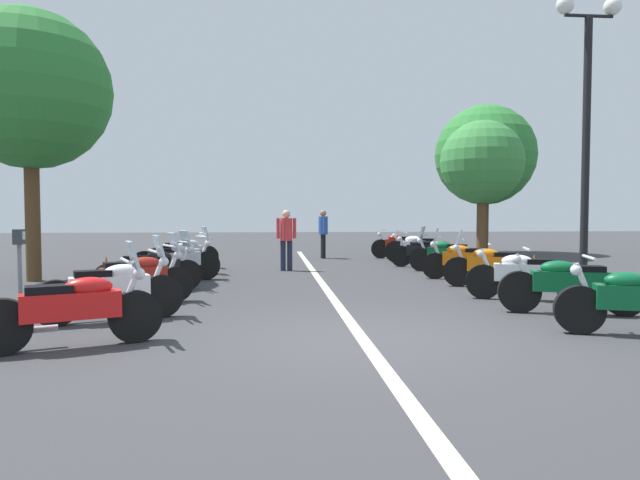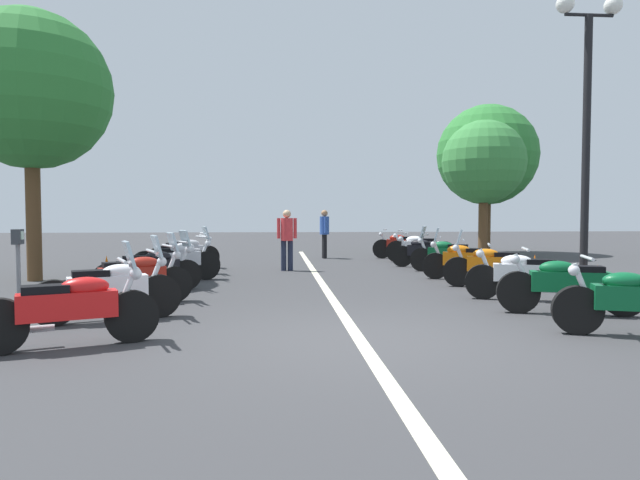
% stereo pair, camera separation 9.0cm
% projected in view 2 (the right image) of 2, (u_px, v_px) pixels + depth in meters
% --- Properties ---
extents(ground_plane, '(80.00, 80.00, 0.00)m').
position_uv_depth(ground_plane, '(360.00, 340.00, 6.66)').
color(ground_plane, '#38383A').
extents(lane_centre_stripe, '(21.08, 0.16, 0.01)m').
position_uv_depth(lane_centre_stripe, '(323.00, 285.00, 11.79)').
color(lane_centre_stripe, beige).
rests_on(lane_centre_stripe, ground_plane).
extents(motorcycle_left_row_0, '(0.96, 1.89, 1.20)m').
position_uv_depth(motorcycle_left_row_0, '(71.00, 308.00, 6.25)').
color(motorcycle_left_row_0, black).
rests_on(motorcycle_left_row_0, ground_plane).
extents(motorcycle_left_row_1, '(0.97, 1.92, 1.20)m').
position_uv_depth(motorcycle_left_row_1, '(110.00, 289.00, 7.80)').
color(motorcycle_left_row_1, black).
rests_on(motorcycle_left_row_1, ground_plane).
extents(motorcycle_left_row_2, '(1.05, 1.85, 1.20)m').
position_uv_depth(motorcycle_left_row_2, '(135.00, 277.00, 9.21)').
color(motorcycle_left_row_2, black).
rests_on(motorcycle_left_row_2, ground_plane).
extents(motorcycle_left_row_3, '(1.20, 1.87, 1.19)m').
position_uv_depth(motorcycle_left_row_3, '(151.00, 269.00, 10.65)').
color(motorcycle_left_row_3, black).
rests_on(motorcycle_left_row_3, ground_plane).
extents(motorcycle_left_row_4, '(1.17, 1.91, 1.01)m').
position_uv_depth(motorcycle_left_row_4, '(176.00, 261.00, 12.38)').
color(motorcycle_left_row_4, black).
rests_on(motorcycle_left_row_4, ground_plane).
extents(motorcycle_left_row_5, '(0.95, 2.04, 1.20)m').
position_uv_depth(motorcycle_left_row_5, '(178.00, 257.00, 13.66)').
color(motorcycle_left_row_5, black).
rests_on(motorcycle_left_row_5, ground_plane).
extents(motorcycle_left_row_6, '(1.07, 1.84, 1.00)m').
position_uv_depth(motorcycle_left_row_6, '(185.00, 253.00, 15.14)').
color(motorcycle_left_row_6, black).
rests_on(motorcycle_left_row_6, ground_plane).
extents(motorcycle_right_row_0, '(0.92, 1.98, 0.99)m').
position_uv_depth(motorcycle_right_row_0, '(639.00, 301.00, 6.79)').
color(motorcycle_right_row_0, black).
rests_on(motorcycle_right_row_0, ground_plane).
extents(motorcycle_right_row_1, '(0.90, 2.06, 1.00)m').
position_uv_depth(motorcycle_right_row_1, '(568.00, 284.00, 8.32)').
color(motorcycle_right_row_1, black).
rests_on(motorcycle_right_row_1, ground_plane).
extents(motorcycle_right_row_2, '(0.96, 2.02, 0.99)m').
position_uv_depth(motorcycle_right_row_2, '(526.00, 275.00, 9.68)').
color(motorcycle_right_row_2, black).
rests_on(motorcycle_right_row_2, ground_plane).
extents(motorcycle_right_row_3, '(0.93, 2.01, 1.20)m').
position_uv_depth(motorcycle_right_row_3, '(493.00, 265.00, 11.39)').
color(motorcycle_right_row_3, black).
rests_on(motorcycle_right_row_3, ground_plane).
extents(motorcycle_right_row_4, '(0.92, 1.95, 1.20)m').
position_uv_depth(motorcycle_right_row_4, '(465.00, 260.00, 12.76)').
color(motorcycle_right_row_4, black).
rests_on(motorcycle_right_row_4, ground_plane).
extents(motorcycle_right_row_5, '(1.05, 1.89, 1.20)m').
position_uv_depth(motorcycle_right_row_5, '(448.00, 255.00, 14.40)').
color(motorcycle_right_row_5, black).
rests_on(motorcycle_right_row_5, ground_plane).
extents(motorcycle_right_row_6, '(1.00, 1.86, 0.98)m').
position_uv_depth(motorcycle_right_row_6, '(426.00, 252.00, 15.68)').
color(motorcycle_right_row_6, black).
rests_on(motorcycle_right_row_6, ground_plane).
extents(motorcycle_right_row_7, '(1.05, 2.02, 1.02)m').
position_uv_depth(motorcycle_right_row_7, '(420.00, 248.00, 17.19)').
color(motorcycle_right_row_7, black).
rests_on(motorcycle_right_row_7, ground_plane).
extents(motorcycle_right_row_8, '(0.93, 1.95, 1.01)m').
position_uv_depth(motorcycle_right_row_8, '(402.00, 245.00, 18.74)').
color(motorcycle_right_row_8, black).
rests_on(motorcycle_right_row_8, ground_plane).
extents(street_lamp_twin_globe, '(0.32, 1.22, 5.42)m').
position_uv_depth(street_lamp_twin_globe, '(587.00, 96.00, 10.05)').
color(street_lamp_twin_globe, black).
rests_on(street_lamp_twin_globe, ground_plane).
extents(parking_meter, '(0.19, 0.14, 1.29)m').
position_uv_depth(parking_meter, '(18.00, 256.00, 8.06)').
color(parking_meter, slate).
rests_on(parking_meter, ground_plane).
extents(traffic_cone_0, '(0.36, 0.36, 0.61)m').
position_uv_depth(traffic_cone_0, '(597.00, 283.00, 9.84)').
color(traffic_cone_0, orange).
rests_on(traffic_cone_0, ground_plane).
extents(traffic_cone_1, '(0.36, 0.36, 0.61)m').
position_uv_depth(traffic_cone_1, '(535.00, 269.00, 12.39)').
color(traffic_cone_1, orange).
rests_on(traffic_cone_1, ground_plane).
extents(traffic_cone_2, '(0.36, 0.36, 0.61)m').
position_uv_depth(traffic_cone_2, '(107.00, 270.00, 12.02)').
color(traffic_cone_2, orange).
rests_on(traffic_cone_2, ground_plane).
extents(bystander_0, '(0.32, 0.53, 1.62)m').
position_uv_depth(bystander_0, '(287.00, 235.00, 14.79)').
color(bystander_0, '#1E2338').
rests_on(bystander_0, ground_plane).
extents(bystander_1, '(0.53, 0.32, 1.65)m').
position_uv_depth(bystander_1, '(324.00, 230.00, 18.94)').
color(bystander_1, black).
rests_on(bystander_1, ground_plane).
extents(roadside_tree_0, '(3.52, 3.52, 6.04)m').
position_uv_depth(roadside_tree_0, '(31.00, 91.00, 12.39)').
color(roadside_tree_0, brown).
rests_on(roadside_tree_0, ground_plane).
extents(roadside_tree_1, '(3.82, 3.82, 5.68)m').
position_uv_depth(roadside_tree_1, '(487.00, 155.00, 21.28)').
color(roadside_tree_1, brown).
rests_on(roadside_tree_1, ground_plane).
extents(roadside_tree_2, '(2.88, 2.88, 4.76)m').
position_uv_depth(roadside_tree_2, '(484.00, 162.00, 19.26)').
color(roadside_tree_2, brown).
rests_on(roadside_tree_2, ground_plane).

